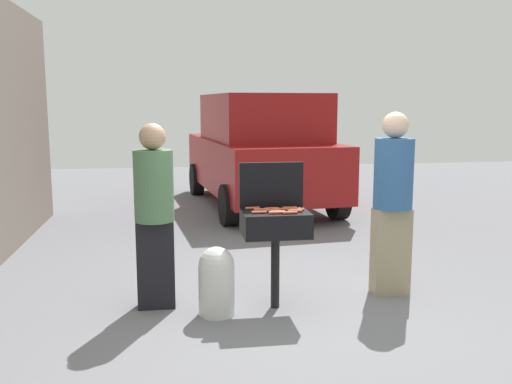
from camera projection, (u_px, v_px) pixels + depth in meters
The scene contains 20 objects.
ground_plane at pixel (288, 312), 5.07m from camera, with size 24.00×24.00×0.00m, color slate.
bbq_grill at pixel (275, 227), 5.08m from camera, with size 0.60×0.44×0.90m.
grill_lid_open at pixel (271, 185), 5.24m from camera, with size 0.60×0.05×0.42m, color black.
hot_dog_0 at pixel (290, 208), 5.15m from camera, with size 0.03×0.03×0.13m, color #AD4228.
hot_dog_1 at pixel (297, 210), 5.07m from camera, with size 0.03×0.03×0.13m, color #AD4228.
hot_dog_2 at pixel (259, 212), 4.95m from camera, with size 0.03×0.03×0.13m, color #B74C33.
hot_dog_3 at pixel (290, 213), 4.93m from camera, with size 0.03×0.03×0.13m, color #B74C33.
hot_dog_4 at pixel (276, 213), 4.93m from camera, with size 0.03×0.03×0.13m, color #C6593D.
hot_dog_5 at pixel (252, 208), 5.14m from camera, with size 0.03×0.03×0.13m, color #AD4228.
hot_dog_6 at pixel (278, 212), 4.96m from camera, with size 0.03×0.03×0.13m, color #AD4228.
hot_dog_7 at pixel (294, 209), 5.10m from camera, with size 0.03×0.03×0.13m, color #AD4228.
hot_dog_8 at pixel (272, 209), 5.11m from camera, with size 0.03×0.03×0.13m, color #B74C33.
hot_dog_9 at pixel (273, 211), 5.02m from camera, with size 0.03×0.03×0.13m, color #AD4228.
hot_dog_10 at pixel (295, 211), 5.00m from camera, with size 0.03×0.03×0.13m, color #B74C33.
hot_dog_11 at pixel (261, 210), 5.06m from camera, with size 0.03×0.03×0.13m, color #B74C33.
hot_dog_12 at pixel (280, 209), 5.08m from camera, with size 0.03×0.03×0.13m, color #AD4228.
propane_tank at pixel (216, 280), 4.96m from camera, with size 0.32×0.32×0.62m.
person_left at pixel (154, 209), 5.06m from camera, with size 0.35×0.35×1.69m.
person_right at pixel (393, 197), 5.42m from camera, with size 0.37×0.37×1.78m.
parked_minivan at pixel (260, 150), 10.16m from camera, with size 2.42×4.58×2.02m.
Camera 1 is at (-1.02, -4.74, 1.86)m, focal length 39.52 mm.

